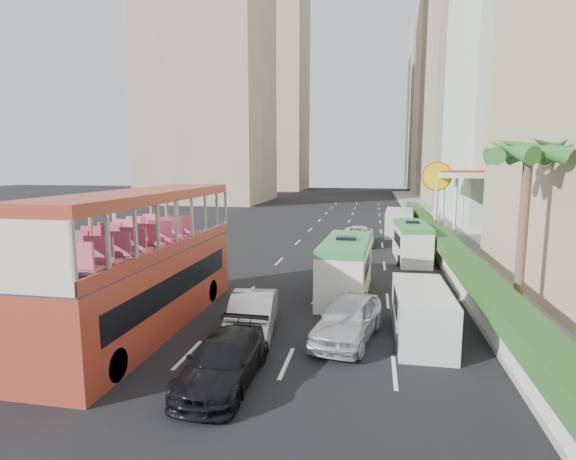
% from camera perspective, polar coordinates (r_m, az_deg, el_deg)
% --- Properties ---
extents(ground_plane, '(200.00, 200.00, 0.00)m').
position_cam_1_polar(ground_plane, '(15.97, 2.67, -13.69)').
color(ground_plane, black).
rests_on(ground_plane, ground).
extents(double_decker_bus, '(2.50, 11.00, 5.06)m').
position_cam_1_polar(double_decker_bus, '(17.08, -17.66, -3.73)').
color(double_decker_bus, '#A93725').
rests_on(double_decker_bus, ground).
extents(car_silver_lane_a, '(2.09, 4.53, 1.44)m').
position_cam_1_polar(car_silver_lane_a, '(16.41, -4.57, -13.08)').
color(car_silver_lane_a, silver).
rests_on(car_silver_lane_a, ground).
extents(car_silver_lane_b, '(2.63, 4.66, 1.50)m').
position_cam_1_polar(car_silver_lane_b, '(16.08, 7.55, -13.60)').
color(car_silver_lane_b, silver).
rests_on(car_silver_lane_b, ground).
extents(car_black, '(1.83, 4.42, 1.28)m').
position_cam_1_polar(car_black, '(13.26, -8.11, -18.60)').
color(car_black, black).
rests_on(car_black, ground).
extents(van_asset, '(2.31, 4.85, 1.34)m').
position_cam_1_polar(van_asset, '(34.21, 8.91, -1.82)').
color(van_asset, silver).
rests_on(van_asset, ground).
extents(minibus_near, '(2.24, 5.97, 2.61)m').
position_cam_1_polar(minibus_near, '(20.73, 7.36, -4.77)').
color(minibus_near, silver).
rests_on(minibus_near, ground).
extents(minibus_far, '(2.08, 5.43, 2.37)m').
position_cam_1_polar(minibus_far, '(29.04, 15.42, -1.47)').
color(minibus_far, silver).
rests_on(minibus_far, ground).
extents(panel_van_near, '(1.84, 4.46, 1.77)m').
position_cam_1_polar(panel_van_near, '(16.39, 16.61, -10.14)').
color(panel_van_near, silver).
rests_on(panel_van_near, ground).
extents(panel_van_far, '(2.47, 5.49, 2.15)m').
position_cam_1_polar(panel_van_far, '(39.20, 13.89, 0.92)').
color(panel_van_far, silver).
rests_on(panel_van_far, ground).
extents(sidewalk, '(6.00, 120.00, 0.18)m').
position_cam_1_polar(sidewalk, '(40.68, 20.51, -0.51)').
color(sidewalk, '#99968C').
rests_on(sidewalk, ground).
extents(kerb_wall, '(0.30, 44.00, 1.00)m').
position_cam_1_polar(kerb_wall, '(29.43, 18.72, -2.48)').
color(kerb_wall, silver).
rests_on(kerb_wall, sidewalk).
extents(hedge, '(1.10, 44.00, 0.70)m').
position_cam_1_polar(hedge, '(29.29, 18.80, -0.84)').
color(hedge, '#2D6626').
rests_on(hedge, kerb_wall).
extents(palm_tree, '(0.36, 0.36, 6.40)m').
position_cam_1_polar(palm_tree, '(19.69, 27.64, -0.22)').
color(palm_tree, brown).
rests_on(palm_tree, sidewalk).
extents(shell_station, '(6.50, 8.00, 5.50)m').
position_cam_1_polar(shell_station, '(38.62, 22.67, 2.91)').
color(shell_station, silver).
rests_on(shell_station, ground).
extents(tower_mid, '(16.00, 16.00, 50.00)m').
position_cam_1_polar(tower_mid, '(76.77, 24.30, 22.00)').
color(tower_mid, tan).
rests_on(tower_mid, ground).
extents(tower_far_a, '(14.00, 14.00, 44.00)m').
position_cam_1_polar(tower_far_a, '(99.10, 20.27, 17.17)').
color(tower_far_a, tan).
rests_on(tower_far_a, ground).
extents(tower_far_b, '(14.00, 14.00, 40.00)m').
position_cam_1_polar(tower_far_b, '(120.41, 18.49, 14.64)').
color(tower_far_b, tan).
rests_on(tower_far_b, ground).
extents(tower_left_a, '(18.00, 18.00, 52.00)m').
position_cam_1_polar(tower_left_a, '(77.01, -10.20, 23.31)').
color(tower_left_a, tan).
rests_on(tower_left_a, ground).
extents(tower_left_b, '(16.00, 16.00, 46.00)m').
position_cam_1_polar(tower_left_b, '(108.72, -2.21, 17.37)').
color(tower_left_b, tan).
rests_on(tower_left_b, ground).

